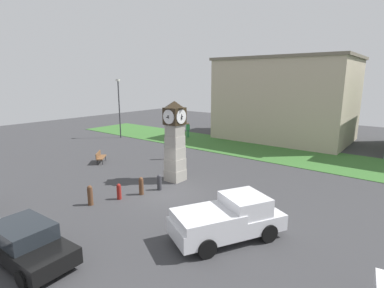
{
  "coord_description": "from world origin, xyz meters",
  "views": [
    {
      "loc": [
        11.55,
        -12.49,
        6.83
      ],
      "look_at": [
        -0.6,
        2.86,
        2.55
      ],
      "focal_mm": 28.0,
      "sensor_mm": 36.0,
      "label": 1
    }
  ],
  "objects_px": {
    "street_lamp_near_road": "(119,105)",
    "pedestrian_crossing_lot": "(167,148)",
    "bollard_mid_row": "(119,191)",
    "bollard_end_row": "(159,182)",
    "bollard_far_row": "(141,186)",
    "pickup_truck": "(228,218)",
    "clock_tower": "(175,141)",
    "car_by_building": "(27,243)",
    "bollard_near_tower": "(90,195)",
    "pedestrian_near_bench": "(188,129)",
    "bench": "(100,157)"
  },
  "relations": [
    {
      "from": "street_lamp_near_road",
      "to": "pedestrian_crossing_lot",
      "type": "bearing_deg",
      "value": -18.97
    },
    {
      "from": "bollard_mid_row",
      "to": "bollard_end_row",
      "type": "distance_m",
      "value": 2.63
    },
    {
      "from": "bollard_far_row",
      "to": "pickup_truck",
      "type": "bearing_deg",
      "value": -9.31
    },
    {
      "from": "pickup_truck",
      "to": "bollard_mid_row",
      "type": "bearing_deg",
      "value": -178.58
    },
    {
      "from": "clock_tower",
      "to": "pickup_truck",
      "type": "bearing_deg",
      "value": -32.17
    },
    {
      "from": "bollard_far_row",
      "to": "bollard_end_row",
      "type": "bearing_deg",
      "value": 75.46
    },
    {
      "from": "bollard_far_row",
      "to": "bollard_end_row",
      "type": "distance_m",
      "value": 1.26
    },
    {
      "from": "pedestrian_crossing_lot",
      "to": "car_by_building",
      "type": "bearing_deg",
      "value": -67.02
    },
    {
      "from": "bollard_end_row",
      "to": "pickup_truck",
      "type": "xyz_separation_m",
      "value": [
        6.44,
        -2.33,
        0.42
      ]
    },
    {
      "from": "bollard_near_tower",
      "to": "pedestrian_near_bench",
      "type": "height_order",
      "value": "pedestrian_near_bench"
    },
    {
      "from": "car_by_building",
      "to": "bench",
      "type": "xyz_separation_m",
      "value": [
        -9.6,
        9.93,
        -0.24
      ]
    },
    {
      "from": "pickup_truck",
      "to": "pedestrian_crossing_lot",
      "type": "bearing_deg",
      "value": 144.3
    },
    {
      "from": "bollard_near_tower",
      "to": "bench",
      "type": "bearing_deg",
      "value": 141.57
    },
    {
      "from": "bollard_near_tower",
      "to": "car_by_building",
      "type": "distance_m",
      "value": 5.27
    },
    {
      "from": "clock_tower",
      "to": "bollard_near_tower",
      "type": "height_order",
      "value": "clock_tower"
    },
    {
      "from": "clock_tower",
      "to": "bollard_near_tower",
      "type": "relative_size",
      "value": 4.79
    },
    {
      "from": "bollard_far_row",
      "to": "car_by_building",
      "type": "height_order",
      "value": "car_by_building"
    },
    {
      "from": "pedestrian_crossing_lot",
      "to": "bollard_mid_row",
      "type": "bearing_deg",
      "value": -64.78
    },
    {
      "from": "bollard_near_tower",
      "to": "bench",
      "type": "distance_m",
      "value": 8.75
    },
    {
      "from": "bollard_mid_row",
      "to": "bollard_end_row",
      "type": "height_order",
      "value": "bollard_end_row"
    },
    {
      "from": "bollard_near_tower",
      "to": "street_lamp_near_road",
      "type": "xyz_separation_m",
      "value": [
        -14.2,
        13.39,
        3.32
      ]
    },
    {
      "from": "car_by_building",
      "to": "pickup_truck",
      "type": "distance_m",
      "value": 7.99
    },
    {
      "from": "bollard_end_row",
      "to": "pedestrian_near_bench",
      "type": "height_order",
      "value": "pedestrian_near_bench"
    },
    {
      "from": "pedestrian_near_bench",
      "to": "clock_tower",
      "type": "bearing_deg",
      "value": -54.13
    },
    {
      "from": "car_by_building",
      "to": "street_lamp_near_road",
      "type": "relative_size",
      "value": 0.62
    },
    {
      "from": "pedestrian_near_bench",
      "to": "street_lamp_near_road",
      "type": "xyz_separation_m",
      "value": [
        -6.18,
        -5.01,
        2.86
      ]
    },
    {
      "from": "bollard_far_row",
      "to": "bench",
      "type": "height_order",
      "value": "bollard_far_row"
    },
    {
      "from": "street_lamp_near_road",
      "to": "clock_tower",
      "type": "bearing_deg",
      "value": -26.01
    },
    {
      "from": "pickup_truck",
      "to": "street_lamp_near_road",
      "type": "height_order",
      "value": "street_lamp_near_road"
    },
    {
      "from": "car_by_building",
      "to": "bollard_mid_row",
      "type": "bearing_deg",
      "value": 109.82
    },
    {
      "from": "bollard_end_row",
      "to": "car_by_building",
      "type": "bearing_deg",
      "value": -80.82
    },
    {
      "from": "bench",
      "to": "pedestrian_near_bench",
      "type": "distance_m",
      "value": 13.02
    },
    {
      "from": "clock_tower",
      "to": "car_by_building",
      "type": "relative_size",
      "value": 1.3
    },
    {
      "from": "bollard_mid_row",
      "to": "bollard_end_row",
      "type": "relative_size",
      "value": 0.93
    },
    {
      "from": "pedestrian_near_bench",
      "to": "pedestrian_crossing_lot",
      "type": "distance_m",
      "value": 10.0
    },
    {
      "from": "bollard_far_row",
      "to": "bench",
      "type": "distance_m",
      "value": 8.34
    },
    {
      "from": "bollard_end_row",
      "to": "pedestrian_near_bench",
      "type": "distance_m",
      "value": 17.19
    },
    {
      "from": "bench",
      "to": "pedestrian_near_bench",
      "type": "xyz_separation_m",
      "value": [
        -1.17,
        12.96,
        0.51
      ]
    },
    {
      "from": "clock_tower",
      "to": "bollard_mid_row",
      "type": "bearing_deg",
      "value": -94.59
    },
    {
      "from": "bollard_mid_row",
      "to": "bollard_end_row",
      "type": "xyz_separation_m",
      "value": [
        0.79,
        2.51,
        0.04
      ]
    },
    {
      "from": "pickup_truck",
      "to": "pedestrian_near_bench",
      "type": "xyz_separation_m",
      "value": [
        -15.83,
        16.72,
        0.11
      ]
    },
    {
      "from": "car_by_building",
      "to": "bollard_near_tower",
      "type": "bearing_deg",
      "value": 121.41
    },
    {
      "from": "clock_tower",
      "to": "bench",
      "type": "distance_m",
      "value": 8.13
    },
    {
      "from": "bollard_mid_row",
      "to": "pedestrian_near_bench",
      "type": "bearing_deg",
      "value": 117.0
    },
    {
      "from": "bollard_mid_row",
      "to": "street_lamp_near_road",
      "type": "distance_m",
      "value": 19.28
    },
    {
      "from": "pickup_truck",
      "to": "bench",
      "type": "height_order",
      "value": "pickup_truck"
    },
    {
      "from": "pickup_truck",
      "to": "bollard_far_row",
      "type": "bearing_deg",
      "value": 170.69
    },
    {
      "from": "bollard_mid_row",
      "to": "car_by_building",
      "type": "distance_m",
      "value": 6.38
    },
    {
      "from": "pedestrian_crossing_lot",
      "to": "street_lamp_near_road",
      "type": "distance_m",
      "value": 11.95
    },
    {
      "from": "bollard_mid_row",
      "to": "bollard_far_row",
      "type": "bearing_deg",
      "value": 69.97
    }
  ]
}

